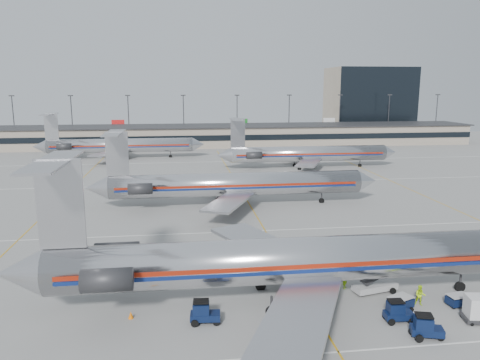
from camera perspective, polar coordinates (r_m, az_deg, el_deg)
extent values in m
plane|color=gray|center=(50.75, 5.15, -9.53)|extent=(260.00, 260.00, 0.00)
cube|color=silver|center=(60.00, 3.08, -6.16)|extent=(160.00, 0.15, 0.02)
cube|color=gray|center=(145.40, -3.22, 5.40)|extent=(160.00, 16.00, 6.00)
cube|color=black|center=(137.35, -2.97, 5.14)|extent=(160.00, 0.20, 1.60)
cube|color=#2D2D30|center=(145.12, -3.23, 6.62)|extent=(162.00, 17.00, 0.30)
cylinder|color=#38383D|center=(167.04, -25.87, 6.61)|extent=(0.30, 0.30, 15.00)
cube|color=#2D2D30|center=(166.74, -26.10, 9.21)|extent=(1.60, 0.40, 0.35)
cylinder|color=#38383D|center=(162.29, -19.79, 6.97)|extent=(0.30, 0.30, 15.00)
cube|color=#2D2D30|center=(161.98, -19.97, 9.65)|extent=(1.60, 0.40, 0.35)
cylinder|color=#38383D|center=(159.44, -13.42, 7.26)|extent=(0.30, 0.30, 15.00)
cube|color=#2D2D30|center=(159.12, -13.54, 9.99)|extent=(1.60, 0.40, 0.35)
cylinder|color=#38383D|center=(158.60, -6.88, 7.47)|extent=(0.30, 0.30, 15.00)
cube|color=#2D2D30|center=(158.27, -6.95, 10.21)|extent=(1.60, 0.40, 0.35)
cylinder|color=#38383D|center=(159.79, -0.36, 7.57)|extent=(0.30, 0.30, 15.00)
cube|color=#2D2D30|center=(159.47, -0.36, 10.30)|extent=(1.60, 0.40, 0.35)
cylinder|color=#38383D|center=(162.97, 5.99, 7.59)|extent=(0.30, 0.30, 15.00)
cube|color=#2D2D30|center=(162.66, 6.04, 10.26)|extent=(1.60, 0.40, 0.35)
cylinder|color=#38383D|center=(168.03, 12.02, 7.52)|extent=(0.30, 0.30, 15.00)
cube|color=#2D2D30|center=(167.73, 12.13, 10.10)|extent=(1.60, 0.40, 0.35)
cylinder|color=#38383D|center=(174.81, 17.65, 7.37)|extent=(0.30, 0.30, 15.00)
cube|color=#2D2D30|center=(174.51, 17.80, 9.86)|extent=(1.60, 0.40, 0.35)
cylinder|color=#38383D|center=(183.11, 22.80, 7.18)|extent=(0.30, 0.30, 15.00)
cube|color=#2D2D30|center=(182.83, 22.98, 9.55)|extent=(1.60, 0.40, 0.35)
cube|color=tan|center=(188.81, 15.41, 9.28)|extent=(30.00, 20.00, 25.00)
cylinder|color=silver|center=(40.43, 7.63, -9.61)|extent=(41.75, 3.86, 3.86)
cone|color=#AFAEB3|center=(41.17, -25.24, -10.26)|extent=(3.76, 3.86, 3.86)
cube|color=maroon|center=(38.64, 8.39, -10.41)|extent=(39.66, 0.05, 0.37)
cube|color=navy|center=(38.79, 8.37, -10.98)|extent=(39.66, 0.05, 0.29)
cube|color=#AFAEB3|center=(47.05, 2.81, -7.82)|extent=(9.71, 14.15, 0.33)
cube|color=#AFAEB3|center=(33.91, 7.33, -15.84)|extent=(9.71, 14.15, 0.33)
cube|color=#AFAEB3|center=(38.62, -21.05, -2.78)|extent=(3.55, 0.26, 7.10)
cube|color=#AFAEB3|center=(38.06, -21.87, 2.10)|extent=(2.50, 10.96, 0.19)
cylinder|color=#2D2D30|center=(42.21, -14.73, -8.53)|extent=(3.76, 1.77, 1.77)
cylinder|color=#2D2D30|center=(36.72, -15.90, -11.67)|extent=(3.76, 1.77, 1.77)
cylinder|color=#2D2D30|center=(47.23, 25.27, -11.13)|extent=(0.21, 0.21, 1.72)
cylinder|color=#2D2D30|center=(38.65, 3.86, -15.09)|extent=(0.21, 0.21, 1.72)
cylinder|color=#2D2D30|center=(43.11, 2.54, -12.16)|extent=(0.21, 0.21, 1.72)
cylinder|color=black|center=(47.41, 25.22, -11.69)|extent=(0.94, 0.31, 0.94)
cylinder|color=silver|center=(71.39, -0.33, -0.53)|extent=(38.25, 3.54, 3.54)
cone|color=silver|center=(76.67, 15.18, -0.10)|extent=(3.06, 3.54, 3.54)
cone|color=#AFAEB3|center=(71.93, -17.05, -0.95)|extent=(3.44, 3.54, 3.54)
cube|color=maroon|center=(69.63, -0.15, -0.71)|extent=(36.34, 0.05, 0.33)
cube|color=navy|center=(69.71, -0.15, -1.02)|extent=(36.34, 0.05, 0.27)
cube|color=#AFAEB3|center=(77.91, -2.33, -0.25)|extent=(8.89, 12.96, 0.31)
cube|color=#AFAEB3|center=(64.91, -1.28, -2.61)|extent=(8.89, 12.96, 0.31)
cube|color=#AFAEB3|center=(70.59, -14.76, 3.10)|extent=(3.25, 0.24, 6.50)
cube|color=#AFAEB3|center=(70.28, -15.12, 5.56)|extent=(2.29, 10.04, 0.17)
cylinder|color=#2D2D30|center=(73.71, -11.73, -0.16)|extent=(3.44, 1.63, 1.63)
cylinder|color=#2D2D30|center=(68.39, -12.06, -1.07)|extent=(3.44, 1.63, 1.63)
cylinder|color=#2D2D30|center=(74.75, 9.92, -2.17)|extent=(0.19, 0.19, 1.58)
cylinder|color=#2D2D30|center=(69.46, -2.45, -3.04)|extent=(0.19, 0.19, 1.58)
cylinder|color=#2D2D30|center=(73.90, -2.76, -2.16)|extent=(0.19, 0.19, 1.58)
cylinder|color=black|center=(74.85, 9.90, -2.51)|extent=(0.86, 0.29, 0.86)
cylinder|color=silver|center=(105.90, 8.44, 3.19)|extent=(35.02, 3.41, 3.41)
cone|color=silver|center=(112.54, 17.79, 3.25)|extent=(2.95, 3.41, 3.41)
cone|color=#AFAEB3|center=(102.37, -1.96, 3.03)|extent=(3.32, 3.41, 3.41)
cube|color=maroon|center=(104.25, 8.69, 3.13)|extent=(33.27, 0.05, 0.32)
cube|color=navy|center=(104.30, 8.69, 2.93)|extent=(33.27, 0.05, 0.26)
cube|color=#AFAEB3|center=(111.73, 6.62, 3.18)|extent=(8.57, 12.49, 0.29)
cube|color=#AFAEB3|center=(99.40, 8.40, 2.12)|extent=(8.57, 12.49, 0.29)
cube|color=#AFAEB3|center=(102.12, -0.27, 5.75)|extent=(3.13, 0.23, 6.27)
cube|color=#AFAEB3|center=(101.84, -0.43, 7.40)|extent=(2.21, 9.68, 0.17)
cylinder|color=#2D2D30|center=(105.68, 1.29, 3.44)|extent=(3.32, 1.57, 1.57)
cylinder|color=#2D2D30|center=(100.54, 1.74, 3.03)|extent=(3.32, 1.57, 1.57)
cylinder|color=#2D2D30|center=(110.12, 14.41, 1.97)|extent=(0.18, 0.18, 1.52)
cylinder|color=#2D2D30|center=(103.45, 7.25, 1.65)|extent=(0.18, 0.18, 1.52)
cylinder|color=#2D2D30|center=(107.67, 6.66, 2.04)|extent=(0.18, 0.18, 1.52)
cylinder|color=black|center=(110.19, 14.40, 1.74)|extent=(0.83, 0.28, 0.83)
cylinder|color=silver|center=(122.45, -14.30, 4.10)|extent=(36.05, 3.51, 3.51)
cone|color=silver|center=(121.66, -5.10, 4.36)|extent=(3.04, 3.51, 3.51)
cone|color=#AFAEB3|center=(126.36, -23.23, 3.75)|extent=(3.42, 3.51, 3.51)
cube|color=maroon|center=(120.70, -14.40, 4.06)|extent=(34.25, 0.05, 0.33)
cube|color=navy|center=(120.74, -14.39, 3.88)|extent=(34.25, 0.05, 0.27)
cube|color=#AFAEB3|center=(129.35, -14.77, 4.02)|extent=(8.82, 12.86, 0.30)
cube|color=#AFAEB3|center=(116.30, -15.58, 3.19)|extent=(8.82, 12.86, 0.30)
cube|color=#AFAEB3|center=(125.05, -22.02, 6.07)|extent=(3.23, 0.24, 6.45)
cube|color=#AFAEB3|center=(124.93, -22.25, 7.44)|extent=(2.28, 9.96, 0.17)
cylinder|color=#2D2D30|center=(127.34, -20.12, 4.15)|extent=(3.42, 1.61, 1.61)
cylinder|color=#2D2D30|center=(122.11, -20.66, 3.84)|extent=(3.42, 1.61, 1.61)
cylinder|color=#2D2D30|center=(121.92, -8.47, 3.09)|extent=(0.19, 0.19, 1.57)
cylinder|color=#2D2D30|center=(120.93, -15.70, 2.72)|extent=(0.19, 0.19, 1.57)
cylinder|color=#2D2D30|center=(125.39, -15.41, 3.04)|extent=(0.19, 0.19, 1.57)
cylinder|color=black|center=(121.98, -8.47, 2.88)|extent=(0.85, 0.28, 0.85)
cube|color=#091535|center=(37.81, -4.26, -16.21)|extent=(2.40, 1.35, 0.53)
cube|color=#091535|center=(37.51, -4.77, -15.37)|extent=(1.34, 1.15, 0.95)
cube|color=black|center=(37.23, -4.79, -14.51)|extent=(1.29, 1.10, 0.08)
cylinder|color=black|center=(38.45, -2.99, -16.17)|extent=(0.59, 0.19, 0.59)
cylinder|color=black|center=(37.52, -2.86, -16.91)|extent=(0.59, 0.19, 0.59)
cylinder|color=black|center=(38.38, -5.60, -16.27)|extent=(0.59, 0.19, 0.59)
cylinder|color=black|center=(37.45, -5.54, -17.01)|extent=(0.59, 0.19, 0.59)
cube|color=#091535|center=(39.87, 18.77, -15.33)|extent=(2.26, 1.22, 0.50)
cube|color=#091535|center=(39.49, 18.43, -14.61)|extent=(1.25, 1.07, 0.90)
cube|color=black|center=(39.23, 18.48, -13.82)|extent=(1.20, 1.01, 0.08)
cylinder|color=black|center=(40.73, 19.48, -15.22)|extent=(0.56, 0.18, 0.56)
cylinder|color=black|center=(39.94, 20.15, -15.82)|extent=(0.56, 0.18, 0.56)
cylinder|color=black|center=(40.07, 17.36, -15.53)|extent=(0.56, 0.18, 0.56)
cylinder|color=black|center=(39.26, 17.98, -16.16)|extent=(0.56, 0.18, 0.56)
cube|color=#091535|center=(38.29, 21.82, -16.69)|extent=(2.50, 1.71, 0.52)
cube|color=#091535|center=(37.87, 21.47, -15.93)|extent=(1.48, 1.33, 0.93)
cube|color=black|center=(37.60, 21.54, -15.08)|extent=(1.41, 1.27, 0.08)
cylinder|color=black|center=(39.20, 22.52, -16.52)|extent=(0.58, 0.19, 0.58)
cylinder|color=black|center=(38.42, 23.31, -17.18)|extent=(0.58, 0.19, 0.58)
cylinder|color=black|center=(38.45, 20.27, -16.92)|extent=(0.58, 0.19, 0.58)
cylinder|color=black|center=(37.65, 21.03, -17.61)|extent=(0.58, 0.19, 0.58)
cube|color=#091535|center=(41.93, 18.99, -13.97)|extent=(2.28, 1.98, 0.71)
cube|color=#A5A5A5|center=(41.72, 19.03, -13.34)|extent=(2.28, 1.98, 0.06)
cylinder|color=black|center=(42.83, 19.49, -14.00)|extent=(0.36, 0.14, 0.36)
cylinder|color=black|center=(41.95, 20.19, -14.61)|extent=(0.36, 0.14, 0.36)
cylinder|color=black|center=(42.24, 17.73, -14.25)|extent=(0.36, 0.14, 0.36)
cylinder|color=black|center=(41.35, 18.39, -14.87)|extent=(0.36, 0.14, 0.36)
cube|color=#091535|center=(44.24, 25.02, -13.16)|extent=(1.86, 1.41, 0.63)
cube|color=#A5A5A5|center=(44.06, 25.07, -12.62)|extent=(1.86, 1.41, 0.05)
cylinder|color=black|center=(45.07, 25.34, -13.19)|extent=(0.32, 0.13, 0.32)
cylinder|color=black|center=(44.33, 26.04, -13.67)|extent=(0.32, 0.13, 0.32)
cylinder|color=black|center=(44.43, 23.93, -13.42)|extent=(0.32, 0.13, 0.32)
cylinder|color=black|center=(43.68, 24.62, -13.92)|extent=(0.32, 0.13, 0.32)
cube|color=#2D2D30|center=(42.35, 26.83, -14.78)|extent=(2.22, 1.96, 0.33)
cube|color=silver|center=(41.95, 26.96, -13.57)|extent=(1.88, 1.79, 1.63)
cylinder|color=black|center=(43.29, 27.18, -14.44)|extent=(0.26, 0.13, 0.26)
cylinder|color=black|center=(42.49, 25.44, -14.77)|extent=(0.26, 0.13, 0.26)
cylinder|color=black|center=(41.53, 26.43, -15.48)|extent=(0.26, 0.13, 0.26)
cube|color=#A5A5A5|center=(44.43, 16.10, -12.39)|extent=(4.23, 2.31, 0.56)
cube|color=#2D2D30|center=(44.20, 17.00, -10.77)|extent=(4.19, 1.89, 1.44)
cylinder|color=black|center=(45.59, 17.48, -12.14)|extent=(0.56, 0.18, 0.56)
cylinder|color=black|center=(44.58, 18.15, -12.74)|extent=(0.56, 0.18, 0.56)
cylinder|color=black|center=(44.50, 14.01, -12.54)|extent=(0.56, 0.18, 0.56)
cylinder|color=black|center=(43.47, 14.61, -13.17)|extent=(0.56, 0.18, 0.56)
imported|color=#80C212|center=(44.37, 12.72, -11.65)|extent=(0.75, 0.81, 1.85)
imported|color=#BAEB16|center=(42.99, 21.10, -12.99)|extent=(1.06, 0.96, 1.76)
cone|color=orange|center=(39.45, -13.17, -15.73)|extent=(0.43, 0.43, 0.58)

